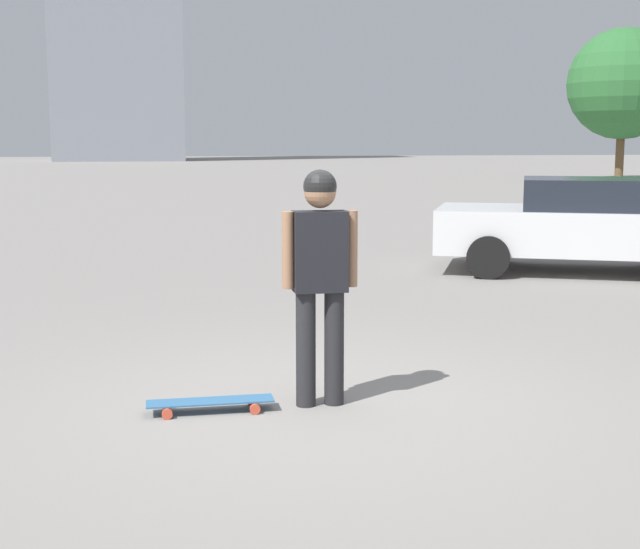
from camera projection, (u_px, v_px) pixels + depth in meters
ground_plane at (320, 404)px, 6.57m from camera, size 220.00×220.00×0.00m
person at (320, 268)px, 6.42m from camera, size 0.24×0.55×1.73m
skateboard at (210, 403)px, 6.37m from camera, size 0.27×0.91×0.09m
car_parked_near at (582, 224)px, 13.10m from camera, size 3.43×4.54×1.39m
tree_distant at (623, 84)px, 44.27m from camera, size 5.50×5.50×7.50m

